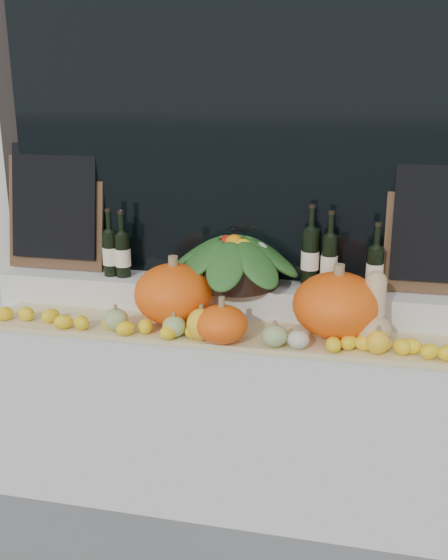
{
  "coord_description": "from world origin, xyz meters",
  "views": [
    {
      "loc": [
        0.55,
        -1.06,
        1.93
      ],
      "look_at": [
        0.0,
        1.45,
        1.12
      ],
      "focal_mm": 40.0,
      "sensor_mm": 36.0,
      "label": 1
    }
  ],
  "objects_px": {
    "produce_bowl": "(234,259)",
    "wine_bottle_tall": "(310,257)",
    "pumpkin_right": "(337,305)",
    "pumpkin_left": "(174,294)",
    "butternut_squash": "(374,316)"
  },
  "relations": [
    {
      "from": "butternut_squash",
      "to": "produce_bowl",
      "type": "height_order",
      "value": "produce_bowl"
    },
    {
      "from": "wine_bottle_tall",
      "to": "pumpkin_right",
      "type": "bearing_deg",
      "value": -61.04
    },
    {
      "from": "pumpkin_right",
      "to": "produce_bowl",
      "type": "xyz_separation_m",
      "value": [
        -0.49,
        0.21,
        0.11
      ]
    },
    {
      "from": "butternut_squash",
      "to": "produce_bowl",
      "type": "bearing_deg",
      "value": 157.68
    },
    {
      "from": "pumpkin_right",
      "to": "produce_bowl",
      "type": "bearing_deg",
      "value": 156.35
    },
    {
      "from": "pumpkin_left",
      "to": "wine_bottle_tall",
      "type": "xyz_separation_m",
      "value": [
        0.58,
        0.25,
        0.14
      ]
    },
    {
      "from": "produce_bowl",
      "to": "wine_bottle_tall",
      "type": "distance_m",
      "value": 0.35
    },
    {
      "from": "pumpkin_left",
      "to": "pumpkin_right",
      "type": "height_order",
      "value": "pumpkin_right"
    },
    {
      "from": "pumpkin_left",
      "to": "butternut_squash",
      "type": "bearing_deg",
      "value": -3.68
    },
    {
      "from": "pumpkin_right",
      "to": "pumpkin_left",
      "type": "bearing_deg",
      "value": 179.44
    },
    {
      "from": "butternut_squash",
      "to": "produce_bowl",
      "type": "relative_size",
      "value": 0.46
    },
    {
      "from": "pumpkin_right",
      "to": "butternut_squash",
      "type": "bearing_deg",
      "value": -17.9
    },
    {
      "from": "pumpkin_left",
      "to": "wine_bottle_tall",
      "type": "bearing_deg",
      "value": 23.06
    },
    {
      "from": "pumpkin_left",
      "to": "pumpkin_right",
      "type": "bearing_deg",
      "value": -0.56
    },
    {
      "from": "pumpkin_left",
      "to": "produce_bowl",
      "type": "bearing_deg",
      "value": 41.76
    }
  ]
}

